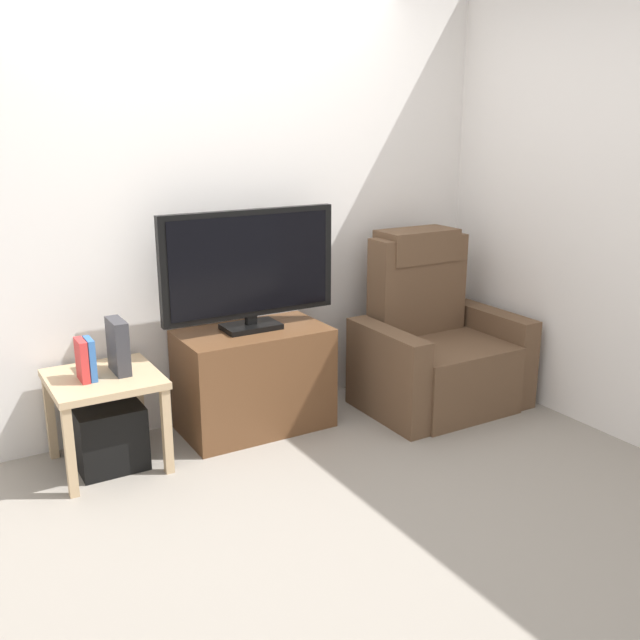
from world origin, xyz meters
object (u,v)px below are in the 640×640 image
book_middle (90,359)px  book_leftmost (82,360)px  tv_stand (254,379)px  television (250,267)px  game_console (118,346)px  recliner_armchair (435,346)px  subwoofer_box (108,435)px  side_table (104,391)px

book_middle → book_leftmost: bearing=180.0°
tv_stand → television: 0.66m
book_middle → game_console: (0.15, 0.03, 0.03)m
recliner_armchair → subwoofer_box: bearing=167.7°
game_console → book_leftmost: bearing=-171.0°
recliner_armchair → book_leftmost: size_ratio=5.08×
tv_stand → book_leftmost: size_ratio=3.97×
side_table → book_leftmost: size_ratio=2.54×
book_leftmost → game_console: game_console is taller
tv_stand → subwoofer_box: (-0.86, -0.04, -0.13)m
tv_stand → subwoofer_box: size_ratio=2.50×
book_middle → game_console: bearing=11.3°
subwoofer_box → game_console: game_console is taller
book_middle → subwoofer_box: bearing=18.5°
book_middle → tv_stand: bearing=3.9°
subwoofer_box → book_leftmost: (-0.10, -0.02, 0.43)m
tv_stand → game_console: (-0.77, -0.03, 0.34)m
side_table → subwoofer_box: bearing=-63.4°
book_leftmost → book_middle: (0.04, 0.00, 0.00)m
tv_stand → book_middle: bearing=-176.1°
subwoofer_box → game_console: size_ratio=1.20×
side_table → subwoofer_box: size_ratio=1.60×
side_table → television: bearing=4.1°
tv_stand → book_middle: (-0.92, -0.06, 0.30)m
recliner_armchair → book_leftmost: (-2.11, 0.16, 0.23)m
subwoofer_box → game_console: bearing=6.3°
recliner_armchair → subwoofer_box: 2.03m
television → book_middle: 0.99m
tv_stand → subwoofer_box: 0.87m
tv_stand → television: (0.00, 0.02, 0.66)m
tv_stand → recliner_armchair: bearing=-10.8°
side_table → subwoofer_box: side_table is taller
television → recliner_armchair: (1.15, -0.24, -0.58)m
recliner_armchair → book_middle: recliner_armchair is taller
side_table → subwoofer_box: (0.00, -0.00, -0.25)m
tv_stand → book_leftmost: (-0.96, -0.06, 0.30)m
side_table → book_middle: (-0.06, -0.02, 0.19)m
tv_stand → book_leftmost: bearing=-176.2°
television → game_console: 0.84m
recliner_armchair → game_console: 1.95m
side_table → game_console: 0.24m
television → book_middle: (-0.92, -0.08, -0.35)m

